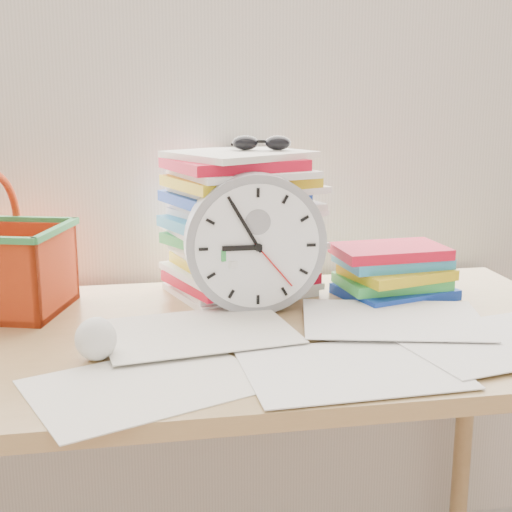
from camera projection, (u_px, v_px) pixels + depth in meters
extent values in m
cube|color=silver|center=(195.00, 8.00, 1.55)|extent=(4.00, 0.04, 2.70)
cube|color=beige|center=(196.00, 31.00, 1.54)|extent=(2.40, 0.01, 2.50)
cube|color=#9C7B49|center=(222.00, 338.00, 1.30)|extent=(1.40, 0.70, 0.03)
cylinder|color=#9C7B49|center=(464.00, 423.00, 1.79)|extent=(0.04, 0.04, 0.72)
cylinder|color=gray|center=(255.00, 244.00, 1.38)|extent=(0.27, 0.05, 0.27)
sphere|color=white|center=(95.00, 338.00, 1.16)|extent=(0.07, 0.07, 0.07)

